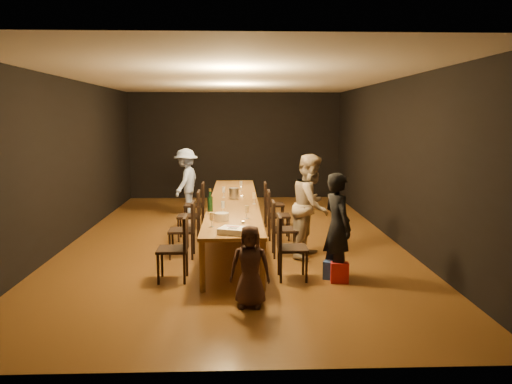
{
  "coord_description": "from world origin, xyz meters",
  "views": [
    {
      "loc": [
        0.07,
        -9.27,
        2.29
      ],
      "look_at": [
        0.4,
        -0.63,
        1.0
      ],
      "focal_mm": 35.0,
      "sensor_mm": 36.0,
      "label": 1
    }
  ],
  "objects_px": {
    "table": "(234,203)",
    "champagne_bottle": "(210,200)",
    "man_blue": "(186,182)",
    "woman_birthday": "(338,227)",
    "chair_right_2": "(279,215)",
    "chair_left_3": "(194,205)",
    "chair_right_0": "(292,247)",
    "chair_left_1": "(182,230)",
    "chair_left_2": "(189,215)",
    "birthday_cake": "(233,231)",
    "ice_bucket": "(234,193)",
    "woman_tan": "(311,206)",
    "plate_stack": "(222,217)",
    "chair_right_1": "(285,229)",
    "chair_left_0": "(173,248)",
    "chair_right_3": "(274,204)",
    "child": "(250,266)"
  },
  "relations": [
    {
      "from": "plate_stack",
      "to": "champagne_bottle",
      "type": "bearing_deg",
      "value": 105.17
    },
    {
      "from": "chair_right_0",
      "to": "chair_left_2",
      "type": "bearing_deg",
      "value": -144.69
    },
    {
      "from": "chair_right_2",
      "to": "chair_left_0",
      "type": "xyz_separation_m",
      "value": [
        -1.7,
        -2.4,
        0.0
      ]
    },
    {
      "from": "chair_right_1",
      "to": "woman_birthday",
      "type": "distance_m",
      "value": 1.41
    },
    {
      "from": "woman_birthday",
      "to": "man_blue",
      "type": "height_order",
      "value": "man_blue"
    },
    {
      "from": "woman_tan",
      "to": "plate_stack",
      "type": "bearing_deg",
      "value": 139.9
    },
    {
      "from": "man_blue",
      "to": "woman_birthday",
      "type": "bearing_deg",
      "value": 43.12
    },
    {
      "from": "chair_right_1",
      "to": "chair_right_2",
      "type": "xyz_separation_m",
      "value": [
        0.0,
        1.2,
        0.0
      ]
    },
    {
      "from": "chair_right_2",
      "to": "champagne_bottle",
      "type": "bearing_deg",
      "value": -48.23
    },
    {
      "from": "woman_tan",
      "to": "plate_stack",
      "type": "height_order",
      "value": "woman_tan"
    },
    {
      "from": "champagne_bottle",
      "to": "ice_bucket",
      "type": "bearing_deg",
      "value": 73.61
    },
    {
      "from": "chair_right_2",
      "to": "woman_tan",
      "type": "bearing_deg",
      "value": 19.87
    },
    {
      "from": "chair_right_2",
      "to": "chair_left_3",
      "type": "distance_m",
      "value": 2.08
    },
    {
      "from": "chair_right_3",
      "to": "chair_left_2",
      "type": "xyz_separation_m",
      "value": [
        -1.7,
        -1.2,
        0.0
      ]
    },
    {
      "from": "chair_right_1",
      "to": "chair_right_2",
      "type": "relative_size",
      "value": 1.0
    },
    {
      "from": "chair_right_3",
      "to": "woman_birthday",
      "type": "relative_size",
      "value": 0.61
    },
    {
      "from": "chair_left_0",
      "to": "champagne_bottle",
      "type": "height_order",
      "value": "champagne_bottle"
    },
    {
      "from": "chair_right_0",
      "to": "chair_left_1",
      "type": "xyz_separation_m",
      "value": [
        -1.7,
        1.2,
        0.0
      ]
    },
    {
      "from": "plate_stack",
      "to": "ice_bucket",
      "type": "height_order",
      "value": "ice_bucket"
    },
    {
      "from": "chair_left_0",
      "to": "birthday_cake",
      "type": "distance_m",
      "value": 0.97
    },
    {
      "from": "chair_left_3",
      "to": "plate_stack",
      "type": "distance_m",
      "value": 3.18
    },
    {
      "from": "chair_right_1",
      "to": "champagne_bottle",
      "type": "distance_m",
      "value": 1.33
    },
    {
      "from": "champagne_bottle",
      "to": "ice_bucket",
      "type": "height_order",
      "value": "champagne_bottle"
    },
    {
      "from": "chair_right_2",
      "to": "chair_left_2",
      "type": "xyz_separation_m",
      "value": [
        -1.7,
        0.0,
        0.0
      ]
    },
    {
      "from": "chair_left_1",
      "to": "man_blue",
      "type": "height_order",
      "value": "man_blue"
    },
    {
      "from": "table",
      "to": "man_blue",
      "type": "relative_size",
      "value": 3.81
    },
    {
      "from": "chair_left_1",
      "to": "chair_left_3",
      "type": "relative_size",
      "value": 1.0
    },
    {
      "from": "chair_left_1",
      "to": "plate_stack",
      "type": "distance_m",
      "value": 1.03
    },
    {
      "from": "chair_right_0",
      "to": "woman_tan",
      "type": "distance_m",
      "value": 1.33
    },
    {
      "from": "chair_left_3",
      "to": "champagne_bottle",
      "type": "relative_size",
      "value": 2.45
    },
    {
      "from": "chair_left_0",
      "to": "woman_birthday",
      "type": "distance_m",
      "value": 2.35
    },
    {
      "from": "table",
      "to": "chair_right_2",
      "type": "relative_size",
      "value": 6.45
    },
    {
      "from": "chair_right_1",
      "to": "chair_right_3",
      "type": "height_order",
      "value": "same"
    },
    {
      "from": "child",
      "to": "birthday_cake",
      "type": "bearing_deg",
      "value": 113.11
    },
    {
      "from": "chair_left_0",
      "to": "chair_right_1",
      "type": "bearing_deg",
      "value": -54.78
    },
    {
      "from": "table",
      "to": "champagne_bottle",
      "type": "height_order",
      "value": "champagne_bottle"
    },
    {
      "from": "ice_bucket",
      "to": "birthday_cake",
      "type": "bearing_deg",
      "value": -89.84
    },
    {
      "from": "chair_left_0",
      "to": "champagne_bottle",
      "type": "relative_size",
      "value": 2.45
    },
    {
      "from": "chair_right_3",
      "to": "plate_stack",
      "type": "distance_m",
      "value": 3.27
    },
    {
      "from": "chair_right_1",
      "to": "woman_birthday",
      "type": "xyz_separation_m",
      "value": [
        0.63,
        -1.22,
        0.3
      ]
    },
    {
      "from": "chair_left_0",
      "to": "man_blue",
      "type": "bearing_deg",
      "value": 3.49
    },
    {
      "from": "chair_right_0",
      "to": "chair_right_3",
      "type": "height_order",
      "value": "same"
    },
    {
      "from": "birthday_cake",
      "to": "chair_right_0",
      "type": "bearing_deg",
      "value": 42.4
    },
    {
      "from": "chair_right_1",
      "to": "chair_left_0",
      "type": "xyz_separation_m",
      "value": [
        -1.7,
        -1.2,
        0.0
      ]
    },
    {
      "from": "woman_tan",
      "to": "ice_bucket",
      "type": "bearing_deg",
      "value": 67.09
    },
    {
      "from": "chair_right_3",
      "to": "chair_left_2",
      "type": "relative_size",
      "value": 1.0
    },
    {
      "from": "chair_right_2",
      "to": "champagne_bottle",
      "type": "relative_size",
      "value": 2.45
    },
    {
      "from": "chair_right_1",
      "to": "ice_bucket",
      "type": "height_order",
      "value": "ice_bucket"
    },
    {
      "from": "chair_left_1",
      "to": "birthday_cake",
      "type": "xyz_separation_m",
      "value": [
        0.86,
        -1.52,
        0.33
      ]
    },
    {
      "from": "chair_right_0",
      "to": "birthday_cake",
      "type": "relative_size",
      "value": 2.15
    }
  ]
}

